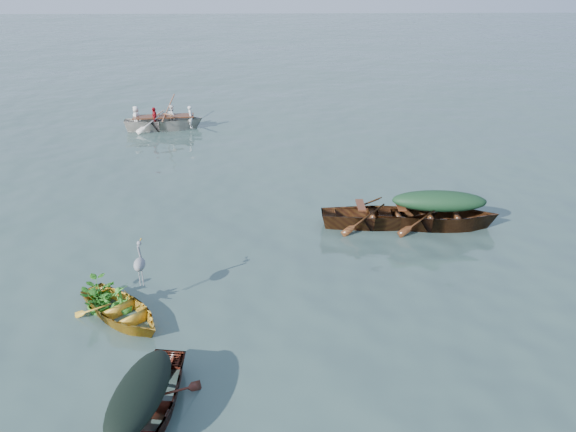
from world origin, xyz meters
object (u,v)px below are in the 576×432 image
(yellow_dinghy, at_px, (122,319))
(heron, at_px, (140,270))
(dark_covered_boat, at_px, (144,424))
(open_wooden_boat, at_px, (379,226))
(green_tarp_boat, at_px, (436,227))
(rowed_boat, at_px, (165,130))

(yellow_dinghy, height_order, heron, heron)
(dark_covered_boat, relative_size, open_wooden_boat, 0.84)
(dark_covered_boat, height_order, heron, heron)
(dark_covered_boat, distance_m, green_tarp_boat, 9.10)
(dark_covered_boat, distance_m, rowed_boat, 16.52)
(open_wooden_boat, bearing_deg, heron, 125.61)
(dark_covered_boat, xyz_separation_m, rowed_boat, (-2.41, 16.34, 0.00))
(green_tarp_boat, bearing_deg, rowed_boat, 46.94)
(yellow_dinghy, relative_size, open_wooden_boat, 0.65)
(open_wooden_boat, height_order, heron, heron)
(yellow_dinghy, xyz_separation_m, dark_covered_boat, (0.97, -2.76, 0.00))
(dark_covered_boat, bearing_deg, rowed_boat, 107.18)
(green_tarp_boat, relative_size, heron, 4.72)
(dark_covered_boat, xyz_separation_m, green_tarp_boat, (6.23, 6.64, 0.00))
(open_wooden_boat, xyz_separation_m, rowed_boat, (-7.17, 9.57, 0.00))
(dark_covered_boat, distance_m, heron, 3.35)
(heron, bearing_deg, rowed_boat, 51.66)
(yellow_dinghy, height_order, dark_covered_boat, dark_covered_boat)
(open_wooden_boat, relative_size, heron, 4.57)
(yellow_dinghy, bearing_deg, heron, 5.19)
(rowed_boat, bearing_deg, dark_covered_boat, -178.49)
(yellow_dinghy, distance_m, heron, 0.99)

